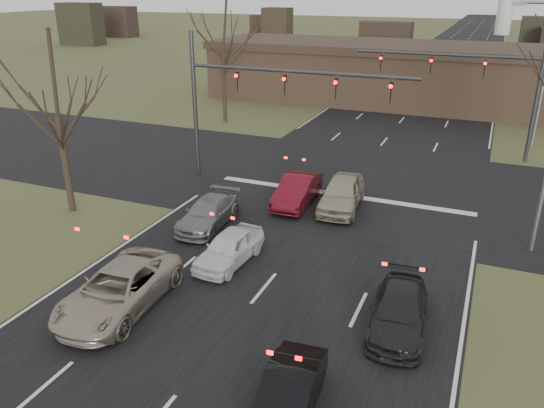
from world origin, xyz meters
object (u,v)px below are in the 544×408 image
at_px(mast_arm_near, 248,91).
at_px(mast_arm_far, 489,77).
at_px(car_black_hatch, 288,396).
at_px(building, 441,76).
at_px(car_grey_ahead, 208,213).
at_px(car_charcoal_sedan, 399,311).
at_px(car_silver_ahead, 342,193).
at_px(car_red_ahead, 297,190).
at_px(car_silver_suv, 119,289).
at_px(car_white_sedan, 229,248).

bearing_deg(mast_arm_near, mast_arm_far, 41.22).
bearing_deg(mast_arm_near, car_black_hatch, -61.79).
xyz_separation_m(building, car_grey_ahead, (-6.51, -30.98, -2.05)).
xyz_separation_m(car_charcoal_sedan, car_grey_ahead, (-9.40, 4.52, 0.01)).
bearing_deg(car_silver_ahead, mast_arm_near, 158.44).
bearing_deg(mast_arm_far, mast_arm_near, -138.78).
bearing_deg(building, mast_arm_far, -74.42).
bearing_deg(car_black_hatch, car_red_ahead, 103.92).
height_order(car_silver_suv, car_charcoal_sedan, car_silver_suv).
relative_size(building, car_silver_suv, 8.10).
bearing_deg(car_silver_suv, car_white_sedan, 61.90).
distance_m(car_charcoal_sedan, car_grey_ahead, 10.43).
bearing_deg(building, car_black_hatch, -88.58).
xyz_separation_m(mast_arm_near, car_white_sedan, (3.19, -8.72, -4.43)).
distance_m(mast_arm_far, car_charcoal_sedan, 21.00).
bearing_deg(mast_arm_near, car_white_sedan, -69.91).
xyz_separation_m(car_white_sedan, car_silver_ahead, (2.54, 7.05, 0.14)).
distance_m(building, mast_arm_far, 15.75).
height_order(building, car_silver_suv, building).
bearing_deg(car_black_hatch, mast_arm_far, 77.40).
height_order(mast_arm_near, car_charcoal_sedan, mast_arm_near).
distance_m(car_black_hatch, car_red_ahead, 14.19).
relative_size(building, car_grey_ahead, 9.96).
bearing_deg(car_charcoal_sedan, car_silver_suv, -168.76).
distance_m(building, car_silver_suv, 38.51).
distance_m(car_black_hatch, car_grey_ahead, 12.00).
bearing_deg(car_white_sedan, car_grey_ahead, 135.44).
bearing_deg(car_grey_ahead, car_red_ahead, 51.30).
bearing_deg(car_charcoal_sedan, car_red_ahead, 123.23).
height_order(mast_arm_far, car_red_ahead, mast_arm_far).
bearing_deg(car_red_ahead, car_black_hatch, -73.52).
bearing_deg(mast_arm_near, car_grey_ahead, -83.09).
xyz_separation_m(car_charcoal_sedan, car_red_ahead, (-6.60, 8.54, 0.11)).
relative_size(car_charcoal_sedan, car_silver_ahead, 0.91).
distance_m(mast_arm_far, car_silver_suv, 25.51).
bearing_deg(car_grey_ahead, car_white_sedan, -51.91).
bearing_deg(mast_arm_far, car_charcoal_sedan, -93.60).
relative_size(car_grey_ahead, car_silver_ahead, 0.93).
height_order(car_black_hatch, car_charcoal_sedan, car_black_hatch).
distance_m(mast_arm_near, car_silver_ahead, 7.35).
relative_size(building, car_charcoal_sedan, 10.15).
height_order(car_silver_suv, car_white_sedan, car_silver_suv).
relative_size(car_silver_suv, car_silver_ahead, 1.14).
bearing_deg(car_grey_ahead, building, 74.31).
height_order(building, mast_arm_near, mast_arm_near).
bearing_deg(car_white_sedan, car_silver_ahead, 73.71).
xyz_separation_m(car_white_sedan, car_charcoal_sedan, (6.94, -1.77, -0.03)).
bearing_deg(car_silver_ahead, car_red_ahead, -177.95).
relative_size(building, car_white_sedan, 11.30).
relative_size(car_white_sedan, car_grey_ahead, 0.88).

